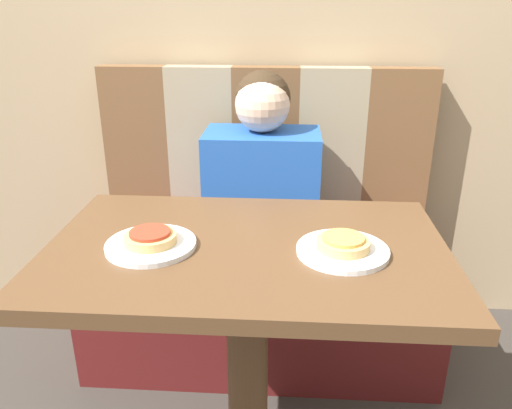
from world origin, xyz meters
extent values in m
cube|color=#5B1919|center=(0.00, 0.63, 0.22)|extent=(1.24, 0.56, 0.44)
cube|color=brown|center=(-0.50, 0.87, 0.74)|extent=(0.25, 0.08, 0.59)
cube|color=tan|center=(-0.25, 0.87, 0.74)|extent=(0.25, 0.08, 0.59)
cube|color=brown|center=(0.00, 0.87, 0.74)|extent=(0.25, 0.08, 0.59)
cube|color=tan|center=(0.25, 0.87, 0.74)|extent=(0.25, 0.08, 0.59)
cube|color=brown|center=(0.50, 0.87, 0.74)|extent=(0.25, 0.08, 0.59)
cube|color=brown|center=(0.00, 0.00, 0.73)|extent=(0.89, 0.57, 0.03)
cylinder|color=brown|center=(0.00, 0.00, 0.36)|extent=(0.10, 0.10, 0.72)
cube|color=#2356B2|center=(0.00, 0.63, 0.65)|extent=(0.39, 0.24, 0.41)
sphere|color=beige|center=(0.00, 0.63, 0.94)|extent=(0.18, 0.18, 0.18)
sphere|color=#382819|center=(0.00, 0.65, 0.96)|extent=(0.18, 0.18, 0.18)
cylinder|color=white|center=(-0.21, -0.03, 0.76)|extent=(0.20, 0.20, 0.01)
cylinder|color=white|center=(0.21, -0.03, 0.76)|extent=(0.20, 0.20, 0.01)
cylinder|color=tan|center=(-0.21, -0.03, 0.77)|extent=(0.11, 0.11, 0.02)
cylinder|color=#B73823|center=(-0.21, -0.03, 0.79)|extent=(0.09, 0.09, 0.01)
cylinder|color=tan|center=(0.21, -0.03, 0.77)|extent=(0.11, 0.11, 0.02)
cylinder|color=gold|center=(0.21, -0.03, 0.79)|extent=(0.09, 0.09, 0.01)
camera|label=1|loc=(0.09, -0.99, 1.25)|focal=35.00mm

